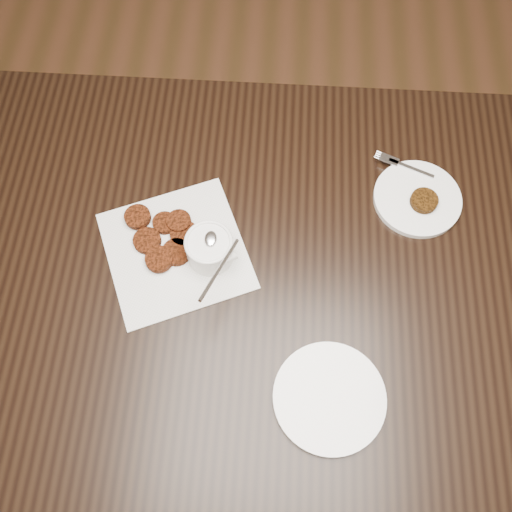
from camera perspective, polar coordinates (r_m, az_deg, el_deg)
The scene contains 7 objects.
floor at distance 1.83m, azimuth 1.19°, elevation -15.34°, with size 4.00×4.00×0.00m, color #54301C.
table at distance 1.50m, azimuth -0.52°, elevation -6.88°, with size 1.52×0.98×0.75m, color black.
napkin at distance 1.18m, azimuth -8.19°, elevation 0.54°, with size 0.28×0.28×0.00m, color white.
sauce_ramekin at distance 1.10m, azimuth -4.90°, elevation 1.49°, with size 0.13×0.13×0.13m, color white, non-canonical shape.
patty_cluster at distance 1.18m, azimuth -9.52°, elevation 2.17°, with size 0.19×0.19×0.02m, color maroon, non-canonical shape.
plate_with_patty at distance 1.26m, azimuth 16.23°, elevation 5.82°, with size 0.19×0.19×0.03m, color white, non-canonical shape.
plate_empty at distance 1.07m, azimuth 7.50°, elevation -14.17°, with size 0.21×0.21×0.01m, color white.
Camera 1 is at (-0.02, -0.29, 1.81)m, focal length 39.15 mm.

